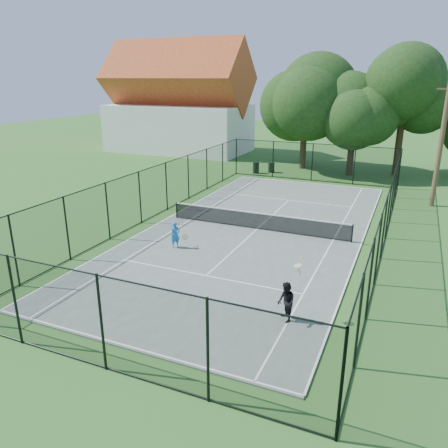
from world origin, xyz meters
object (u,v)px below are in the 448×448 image
at_px(trash_bin_right, 271,167).
at_px(player_black, 286,302).
at_px(utility_pole, 441,143).
at_px(player_blue, 175,235).
at_px(trash_bin_left, 256,167).
at_px(tennis_net, 257,220).

xyz_separation_m(trash_bin_right, player_black, (7.93, -23.31, 0.33)).
distance_m(utility_pole, player_blue, 17.76).
relative_size(trash_bin_right, player_blue, 0.68).
distance_m(trash_bin_left, player_blue, 18.24).
xyz_separation_m(tennis_net, trash_bin_left, (-5.06, 13.99, -0.08)).
height_order(trash_bin_left, player_black, player_black).
bearing_deg(player_black, trash_bin_right, 108.79).
relative_size(player_blue, player_black, 0.57).
bearing_deg(trash_bin_right, player_black, -71.21).
xyz_separation_m(trash_bin_left, utility_pole, (13.83, -4.99, 3.55)).
distance_m(trash_bin_right, player_blue, 18.96).
xyz_separation_m(utility_pole, player_blue, (-11.52, -13.10, -3.35)).
bearing_deg(player_blue, tennis_net, 56.15).
bearing_deg(tennis_net, trash_bin_right, 104.85).
bearing_deg(player_blue, trash_bin_right, 93.57).
bearing_deg(utility_pole, player_blue, -131.33).
distance_m(trash_bin_right, player_black, 24.63).
xyz_separation_m(player_blue, player_black, (6.75, -4.39, 0.07)).
height_order(tennis_net, player_blue, player_blue).
bearing_deg(player_black, player_blue, 146.93).
relative_size(trash_bin_right, player_black, 0.38).
bearing_deg(player_black, utility_pole, 74.75).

